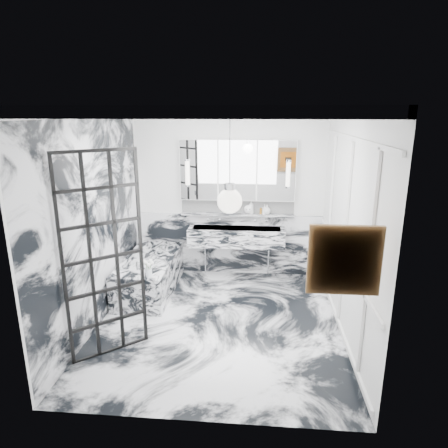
# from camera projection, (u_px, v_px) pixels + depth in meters

# --- Properties ---
(floor) EXTENTS (3.60, 3.60, 0.00)m
(floor) POSITION_uv_depth(u_px,v_px,m) (218.00, 322.00, 5.41)
(floor) COLOR silver
(floor) RESTS_ON ground
(ceiling) EXTENTS (3.60, 3.60, 0.00)m
(ceiling) POSITION_uv_depth(u_px,v_px,m) (217.00, 107.00, 4.64)
(ceiling) COLOR white
(ceiling) RESTS_ON wall_back
(wall_back) EXTENTS (3.60, 0.00, 3.60)m
(wall_back) POSITION_uv_depth(u_px,v_px,m) (229.00, 194.00, 6.75)
(wall_back) COLOR white
(wall_back) RESTS_ON floor
(wall_front) EXTENTS (3.60, 0.00, 3.60)m
(wall_front) POSITION_uv_depth(u_px,v_px,m) (195.00, 281.00, 3.30)
(wall_front) COLOR white
(wall_front) RESTS_ON floor
(wall_left) EXTENTS (0.00, 3.60, 3.60)m
(wall_left) POSITION_uv_depth(u_px,v_px,m) (95.00, 220.00, 5.16)
(wall_left) COLOR white
(wall_left) RESTS_ON floor
(wall_right) EXTENTS (0.00, 3.60, 3.60)m
(wall_right) POSITION_uv_depth(u_px,v_px,m) (347.00, 226.00, 4.89)
(wall_right) COLOR white
(wall_right) RESTS_ON floor
(marble_clad_back) EXTENTS (3.18, 0.05, 1.05)m
(marble_clad_back) POSITION_uv_depth(u_px,v_px,m) (228.00, 244.00, 6.96)
(marble_clad_back) COLOR silver
(marble_clad_back) RESTS_ON floor
(marble_clad_left) EXTENTS (0.02, 3.56, 2.68)m
(marble_clad_left) POSITION_uv_depth(u_px,v_px,m) (96.00, 224.00, 5.17)
(marble_clad_left) COLOR silver
(marble_clad_left) RESTS_ON floor
(panel_molding) EXTENTS (0.03, 3.40, 2.30)m
(panel_molding) POSITION_uv_depth(u_px,v_px,m) (345.00, 234.00, 4.92)
(panel_molding) COLOR white
(panel_molding) RESTS_ON floor
(soap_bottle_a) EXTENTS (0.11, 0.11, 0.23)m
(soap_bottle_a) POSITION_uv_depth(u_px,v_px,m) (251.00, 207.00, 6.68)
(soap_bottle_a) COLOR #8C5919
(soap_bottle_a) RESTS_ON ledge
(soap_bottle_b) EXTENTS (0.10, 0.10, 0.17)m
(soap_bottle_b) POSITION_uv_depth(u_px,v_px,m) (264.00, 209.00, 6.67)
(soap_bottle_b) COLOR #4C4C51
(soap_bottle_b) RESTS_ON ledge
(soap_bottle_c) EXTENTS (0.15, 0.15, 0.16)m
(soap_bottle_c) POSITION_uv_depth(u_px,v_px,m) (267.00, 209.00, 6.67)
(soap_bottle_c) COLOR silver
(soap_bottle_c) RESTS_ON ledge
(face_pot) EXTENTS (0.15, 0.15, 0.15)m
(face_pot) POSITION_uv_depth(u_px,v_px,m) (248.00, 209.00, 6.70)
(face_pot) COLOR white
(face_pot) RESTS_ON ledge
(amber_bottle) EXTENTS (0.04, 0.04, 0.10)m
(amber_bottle) POSITION_uv_depth(u_px,v_px,m) (261.00, 211.00, 6.69)
(amber_bottle) COLOR #8C5919
(amber_bottle) RESTS_ON ledge
(flower_vase) EXTENTS (0.09, 0.09, 0.12)m
(flower_vase) POSITION_uv_depth(u_px,v_px,m) (149.00, 272.00, 5.51)
(flower_vase) COLOR silver
(flower_vase) RESTS_ON bathtub
(crittall_door) EXTENTS (0.71, 0.59, 2.36)m
(crittall_door) POSITION_uv_depth(u_px,v_px,m) (104.00, 258.00, 4.44)
(crittall_door) COLOR black
(crittall_door) RESTS_ON floor
(artwork) EXTENTS (0.48, 0.05, 0.48)m
(artwork) POSITION_uv_depth(u_px,v_px,m) (344.00, 260.00, 3.18)
(artwork) COLOR #BD5E13
(artwork) RESTS_ON wall_front
(pendant_light) EXTENTS (0.24, 0.24, 0.24)m
(pendant_light) POSITION_uv_depth(u_px,v_px,m) (230.00, 201.00, 3.80)
(pendant_light) COLOR white
(pendant_light) RESTS_ON ceiling
(trough_sink) EXTENTS (1.60, 0.45, 0.30)m
(trough_sink) POSITION_uv_depth(u_px,v_px,m) (236.00, 237.00, 6.68)
(trough_sink) COLOR silver
(trough_sink) RESTS_ON wall_back
(ledge) EXTENTS (1.90, 0.14, 0.04)m
(ledge) POSITION_uv_depth(u_px,v_px,m) (237.00, 214.00, 6.75)
(ledge) COLOR silver
(ledge) RESTS_ON wall_back
(subway_tile) EXTENTS (1.90, 0.03, 0.23)m
(subway_tile) POSITION_uv_depth(u_px,v_px,m) (237.00, 206.00, 6.77)
(subway_tile) COLOR white
(subway_tile) RESTS_ON wall_back
(mirror_cabinet) EXTENTS (1.90, 0.16, 1.00)m
(mirror_cabinet) POSITION_uv_depth(u_px,v_px,m) (238.00, 170.00, 6.55)
(mirror_cabinet) COLOR white
(mirror_cabinet) RESTS_ON wall_back
(sconce_left) EXTENTS (0.07, 0.07, 0.40)m
(sconce_left) POSITION_uv_depth(u_px,v_px,m) (187.00, 173.00, 6.54)
(sconce_left) COLOR white
(sconce_left) RESTS_ON mirror_cabinet
(sconce_right) EXTENTS (0.07, 0.07, 0.40)m
(sconce_right) POSITION_uv_depth(u_px,v_px,m) (288.00, 174.00, 6.40)
(sconce_right) COLOR white
(sconce_right) RESTS_ON mirror_cabinet
(bathtub) EXTENTS (0.75, 1.65, 0.55)m
(bathtub) POSITION_uv_depth(u_px,v_px,m) (150.00, 274.00, 6.29)
(bathtub) COLOR silver
(bathtub) RESTS_ON floor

